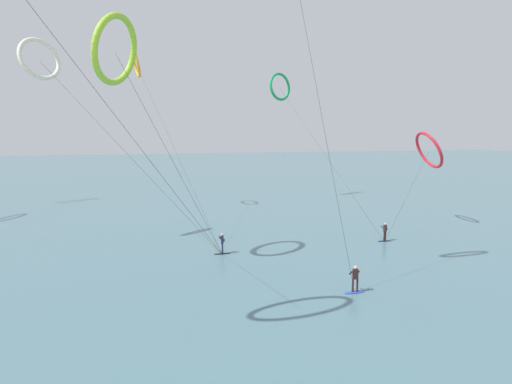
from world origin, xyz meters
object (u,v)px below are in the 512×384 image
object	(u,v)px
kite_amber	(136,62)
kite_lime	(115,50)
surfer_navy	(385,233)
surfer_charcoal	(222,245)
kite_ivory	(40,59)
surfer_cobalt	(355,281)
kite_crimson	(429,150)
kite_emerald	(280,87)

from	to	relation	value
kite_amber	kite_lime	bearing A→B (deg)	171.33
surfer_navy	kite_amber	world-z (taller)	kite_amber
surfer_charcoal	kite_ivory	world-z (taller)	kite_ivory
surfer_cobalt	kite_lime	size ratio (longest dim) A/B	0.10
kite_crimson	kite_ivory	distance (m)	37.63
surfer_navy	kite_lime	bearing A→B (deg)	-28.50
kite_amber	surfer_navy	bearing A→B (deg)	-140.95
surfer_cobalt	kite_emerald	size ratio (longest dim) A/B	0.06
surfer_cobalt	kite_emerald	xyz separation A→B (m)	(8.34, 36.38, 15.60)
surfer_charcoal	surfer_cobalt	bearing A→B (deg)	43.21
kite_emerald	kite_lime	size ratio (longest dim) A/B	1.55
kite_lime	kite_ivory	world-z (taller)	kite_lime
surfer_cobalt	surfer_navy	distance (m)	13.56
kite_lime	kite_ivory	distance (m)	9.93
kite_lime	kite_ivory	bearing A→B (deg)	-110.27
surfer_charcoal	surfer_navy	world-z (taller)	same
surfer_navy	kite_emerald	bearing A→B (deg)	-120.47
kite_amber	kite_ivory	xyz separation A→B (m)	(-7.81, -15.31, -2.53)
kite_crimson	kite_lime	bearing A→B (deg)	110.44
surfer_charcoal	kite_amber	distance (m)	28.33
kite_emerald	kite_ivory	size ratio (longest dim) A/B	1.57
surfer_navy	kite_amber	bearing A→B (deg)	-78.56
surfer_cobalt	kite_amber	size ratio (longest dim) A/B	0.07
surfer_charcoal	kite_emerald	xyz separation A→B (m)	(14.32, 25.87, 15.60)
surfer_charcoal	kite_lime	xyz separation A→B (m)	(-7.51, -1.60, 14.47)
surfer_navy	kite_emerald	world-z (taller)	kite_emerald
surfer_cobalt	surfer_charcoal	distance (m)	12.09
surfer_cobalt	kite_amber	world-z (taller)	kite_amber
surfer_charcoal	kite_lime	bearing A→B (deg)	-64.40
surfer_charcoal	kite_crimson	size ratio (longest dim) A/B	0.17
surfer_navy	kite_emerald	xyz separation A→B (m)	(-0.61, 26.18, 15.60)
surfer_navy	surfer_cobalt	bearing A→B (deg)	16.95
kite_amber	kite_crimson	size ratio (longest dim) A/B	2.35
kite_crimson	kite_lime	world-z (taller)	kite_lime
surfer_charcoal	kite_emerald	size ratio (longest dim) A/B	0.06
surfer_charcoal	kite_ivory	distance (m)	21.05
surfer_navy	kite_emerald	distance (m)	30.48
surfer_charcoal	surfer_navy	size ratio (longest dim) A/B	1.00
surfer_charcoal	surfer_navy	distance (m)	14.93
kite_amber	kite_lime	distance (m)	23.47
surfer_cobalt	kite_lime	bearing A→B (deg)	159.12
surfer_navy	kite_ivory	xyz separation A→B (m)	(-28.43, 6.61, 14.87)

